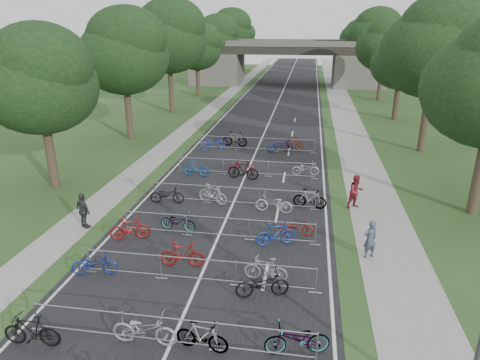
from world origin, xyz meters
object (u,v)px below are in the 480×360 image
object	(u,v)px
pedestrian_a	(370,239)
pedestrian_c	(83,211)
overpass_bridge	(286,63)
pedestrian_b	(356,192)

from	to	relation	value
pedestrian_a	pedestrian_c	size ratio (longest dim) A/B	0.95
overpass_bridge	pedestrian_c	size ratio (longest dim) A/B	16.85
overpass_bridge	pedestrian_b	bearing A→B (deg)	-82.15
overpass_bridge	pedestrian_b	xyz separation A→B (m)	(6.80, -49.33, -2.58)
pedestrian_a	pedestrian_b	world-z (taller)	pedestrian_b
pedestrian_b	pedestrian_c	world-z (taller)	pedestrian_b
overpass_bridge	pedestrian_c	xyz separation A→B (m)	(-6.80, -54.05, -2.61)
pedestrian_b	pedestrian_c	size ratio (longest dim) A/B	1.03
overpass_bridge	pedestrian_a	xyz separation A→B (m)	(6.91, -54.72, -2.66)
overpass_bridge	pedestrian_a	size ratio (longest dim) A/B	17.79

